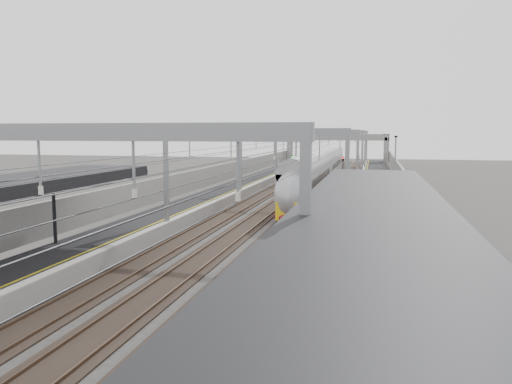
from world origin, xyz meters
The scene contains 13 objects.
platform_left centered at (-8.00, 45.00, 0.50)m, with size 4.00×120.00×1.00m, color black.
platform_right centered at (8.00, 45.00, 0.50)m, with size 4.00×120.00×1.00m, color black.
tracks centered at (0.00, 45.00, 0.05)m, with size 11.40×140.00×0.20m.
overhead_line centered at (0.00, 51.62, 6.14)m, with size 13.00×140.00×6.60m.
canopy_right centered at (8.03, 2.99, 5.09)m, with size 4.40×30.00×4.24m.
overbridge centered at (0.00, 100.00, 5.31)m, with size 22.00×2.20×6.90m.
wall_left centered at (-11.20, 45.00, 1.60)m, with size 0.30×120.00×3.20m, color gray.
wall_right centered at (11.20, 45.00, 1.60)m, with size 0.30×120.00×3.20m, color gray.
train centered at (1.50, 49.04, 2.05)m, with size 2.63×47.95×4.16m.
bench centered at (7.49, 5.79, 1.59)m, with size 1.13×1.94×0.98m.
signal_green centered at (-5.20, 71.19, 2.42)m, with size 0.32×0.32×3.48m.
signal_red_near centered at (3.20, 68.94, 2.42)m, with size 0.32×0.32×3.48m.
signal_red_far centered at (5.40, 74.64, 2.42)m, with size 0.32×0.32×3.48m.
Camera 1 is at (8.00, -10.66, 7.36)m, focal length 35.00 mm.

